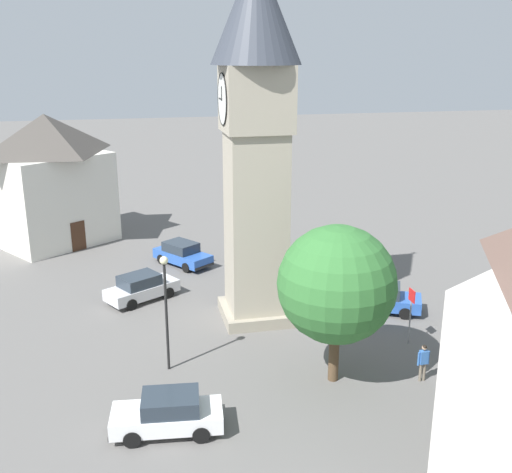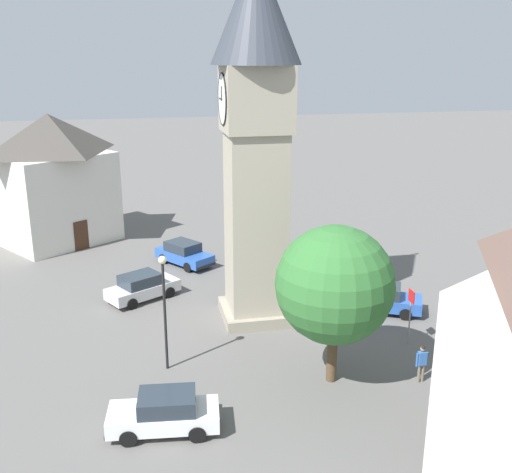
{
  "view_description": "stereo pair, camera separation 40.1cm",
  "coord_description": "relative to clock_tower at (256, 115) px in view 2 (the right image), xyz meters",
  "views": [
    {
      "loc": [
        -28.87,
        6.34,
        13.65
      ],
      "look_at": [
        0.0,
        0.0,
        4.49
      ],
      "focal_mm": 42.53,
      "sensor_mm": 36.0,
      "label": 1
    },
    {
      "loc": [
        -28.95,
        5.95,
        13.65
      ],
      "look_at": [
        0.0,
        0.0,
        4.49
      ],
      "focal_mm": 42.53,
      "sensor_mm": 36.0,
      "label": 2
    }
  ],
  "objects": [
    {
      "name": "lamp_post",
      "position": [
        -4.51,
        4.97,
        -7.09
      ],
      "size": [
        0.36,
        0.36,
        5.31
      ],
      "color": "black",
      "rests_on": "ground"
    },
    {
      "name": "car_silver_kerb",
      "position": [
        9.04,
        2.99,
        -9.86
      ],
      "size": [
        4.33,
        3.79,
        1.53
      ],
      "color": "#2D5BB7",
      "rests_on": "ground"
    },
    {
      "name": "road_sign",
      "position": [
        -4.54,
        -6.56,
        -8.72
      ],
      "size": [
        0.6,
        0.07,
        2.8
      ],
      "color": "gray",
      "rests_on": "ground"
    },
    {
      "name": "pedestrian",
      "position": [
        -7.85,
        -5.58,
        -9.61
      ],
      "size": [
        0.24,
        0.56,
        1.69
      ],
      "color": "#706656",
      "rests_on": "ground"
    },
    {
      "name": "car_red_corner",
      "position": [
        -9.17,
        5.35,
        -9.86
      ],
      "size": [
        2.13,
        4.28,
        1.53
      ],
      "color": "white",
      "rests_on": "ground"
    },
    {
      "name": "car_white_side",
      "position": [
        4.56,
        -4.11,
        -9.86
      ],
      "size": [
        3.77,
        4.34,
        1.53
      ],
      "color": "silver",
      "rests_on": "ground"
    },
    {
      "name": "clock_tower",
      "position": [
        0.0,
        0.0,
        0.0
      ],
      "size": [
        4.31,
        4.31,
        18.26
      ],
      "color": "gray",
      "rests_on": "ground"
    },
    {
      "name": "ground_plane",
      "position": [
        -0.0,
        -0.0,
        -10.62
      ],
      "size": [
        200.0,
        200.0,
        0.0
      ],
      "primitive_type": "plane",
      "color": "#605E5B"
    },
    {
      "name": "car_blue_kerb",
      "position": [
        -0.68,
        -6.83,
        -9.86
      ],
      "size": [
        3.29,
        4.45,
        1.53
      ],
      "color": "#2D5BB7",
      "rests_on": "ground"
    },
    {
      "name": "tree",
      "position": [
        -6.94,
        -1.87,
        -6.21
      ],
      "size": [
        4.95,
        4.95,
        6.89
      ],
      "color": "brown",
      "rests_on": "ground"
    },
    {
      "name": "building_shop_left",
      "position": [
        16.17,
        11.66,
        -5.85
      ],
      "size": [
        9.78,
        10.04,
        9.34
      ],
      "color": "silver",
      "rests_on": "ground"
    },
    {
      "name": "car_black_far",
      "position": [
        3.64,
        5.84,
        -9.86
      ],
      "size": [
        3.55,
        4.41,
        1.53
      ],
      "color": "silver",
      "rests_on": "ground"
    }
  ]
}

